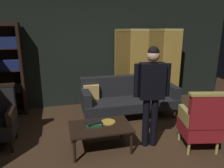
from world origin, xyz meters
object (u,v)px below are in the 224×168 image
at_px(armchair_gilt_accent, 201,122).
at_px(brass_tray, 108,122).
at_px(velvet_couch, 129,96).
at_px(book_green_cloth, 94,124).
at_px(folding_screen, 147,65).
at_px(standing_figure, 152,88).
at_px(bookshelf, 2,67).
at_px(coffee_table, 100,129).
at_px(book_black_cloth, 94,122).

distance_m(armchair_gilt_accent, brass_tray, 1.53).
bearing_deg(velvet_couch, book_green_cloth, -129.93).
distance_m(folding_screen, armchair_gilt_accent, 2.39).
height_order(armchair_gilt_accent, standing_figure, standing_figure).
bearing_deg(book_green_cloth, armchair_gilt_accent, -14.58).
relative_size(folding_screen, velvet_couch, 0.90).
distance_m(velvet_couch, armchair_gilt_accent, 1.77).
xyz_separation_m(bookshelf, coffee_table, (1.81, -1.97, -0.72)).
distance_m(coffee_table, brass_tray, 0.19).
relative_size(standing_figure, book_green_cloth, 6.77).
bearing_deg(book_black_cloth, folding_screen, 47.87).
bearing_deg(brass_tray, bookshelf, 136.23).
relative_size(bookshelf, coffee_table, 2.05).
relative_size(coffee_table, book_black_cloth, 4.04).
distance_m(bookshelf, standing_figure, 3.35).
distance_m(folding_screen, coffee_table, 2.60).
bearing_deg(folding_screen, book_black_cloth, -132.13).
relative_size(bookshelf, book_black_cloth, 8.27).
bearing_deg(standing_figure, velvet_couch, 87.59).
xyz_separation_m(coffee_table, armchair_gilt_accent, (1.60, -0.39, 0.12)).
distance_m(bookshelf, brass_tray, 2.79).
relative_size(armchair_gilt_accent, standing_figure, 0.61).
height_order(coffee_table, book_black_cloth, book_black_cloth).
xyz_separation_m(folding_screen, standing_figure, (-0.78, -2.03, 0.04)).
bearing_deg(velvet_couch, coffee_table, -125.96).
xyz_separation_m(bookshelf, brass_tray, (1.96, -1.88, -0.67)).
bearing_deg(brass_tray, velvet_couch, 56.90).
bearing_deg(armchair_gilt_accent, bookshelf, 145.17).
bearing_deg(bookshelf, folding_screen, -0.49).
relative_size(folding_screen, book_black_cloth, 7.67).
xyz_separation_m(velvet_couch, coffee_table, (-0.89, -1.23, -0.08)).
distance_m(book_black_cloth, brass_tray, 0.26).
bearing_deg(book_black_cloth, brass_tray, 11.31).
distance_m(folding_screen, velvet_couch, 1.15).
relative_size(bookshelf, armchair_gilt_accent, 1.97).
xyz_separation_m(bookshelf, standing_figure, (2.64, -2.06, -0.07)).
bearing_deg(standing_figure, book_black_cloth, 172.19).
height_order(book_green_cloth, brass_tray, book_green_cloth).
xyz_separation_m(folding_screen, armchair_gilt_accent, (-0.02, -2.34, -0.50)).
bearing_deg(book_green_cloth, velvet_couch, 50.07).
bearing_deg(bookshelf, brass_tray, -43.77).
distance_m(armchair_gilt_accent, book_green_cloth, 1.75).
height_order(bookshelf, velvet_couch, bookshelf).
bearing_deg(book_black_cloth, coffee_table, -25.82).
relative_size(armchair_gilt_accent, book_green_cloth, 4.14).
bearing_deg(armchair_gilt_accent, velvet_couch, 113.42).
distance_m(velvet_couch, brass_tray, 1.36).
bearing_deg(coffee_table, standing_figure, -5.53).
bearing_deg(bookshelf, book_green_cloth, -48.47).
xyz_separation_m(folding_screen, bookshelf, (-3.42, 0.03, 0.11)).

